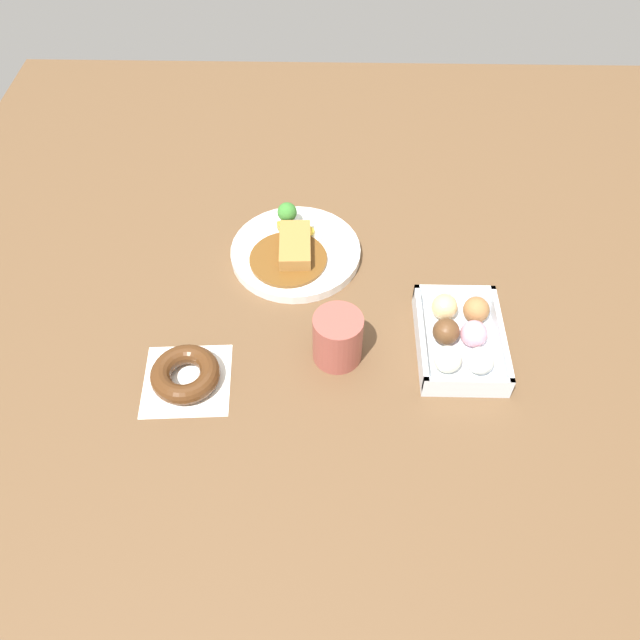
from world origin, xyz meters
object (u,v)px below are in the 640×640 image
object	(u,v)px
donut_box	(460,337)
chocolate_ring_donut	(186,375)
curry_plate	(295,250)
coffee_mug	(338,338)

from	to	relation	value
donut_box	chocolate_ring_donut	bearing A→B (deg)	-79.91
curry_plate	coffee_mug	distance (m)	0.24
curry_plate	donut_box	size ratio (longest dim) A/B	1.21
chocolate_ring_donut	coffee_mug	xyz separation A→B (m)	(-0.05, 0.23, 0.03)
chocolate_ring_donut	coffee_mug	distance (m)	0.24
curry_plate	coffee_mug	bearing A→B (deg)	19.12
chocolate_ring_donut	curry_plate	bearing A→B (deg)	150.86
curry_plate	coffee_mug	size ratio (longest dim) A/B	2.66
curry_plate	chocolate_ring_donut	world-z (taller)	curry_plate
chocolate_ring_donut	donut_box	bearing A→B (deg)	100.09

